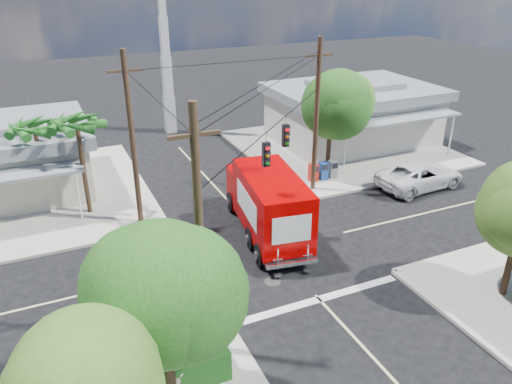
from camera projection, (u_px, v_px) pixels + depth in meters
ground at (273, 249)px, 23.95m from camera, size 120.00×120.00×0.00m
sidewalk_ne at (340, 148)px, 37.00m from camera, size 14.12×14.12×0.14m
sidewalk_nw at (22, 199)px, 28.88m from camera, size 14.12×14.12×0.14m
road_markings at (287, 265)px, 22.73m from camera, size 32.00×32.00×0.01m
building_ne at (353, 112)px, 37.57m from camera, size 11.80×10.20×4.50m
radio_tower at (166, 62)px, 38.36m from camera, size 0.80×0.80×17.00m
tree_sw_front at (164, 300)px, 13.28m from camera, size 3.88×3.78×6.03m
tree_ne_front at (332, 104)px, 30.26m from camera, size 4.21×4.14×6.66m
tree_ne_back at (347, 100)px, 33.29m from camera, size 3.77×3.66×5.82m
palm_nw_front at (77, 125)px, 25.26m from camera, size 3.01×3.08×5.59m
palm_nw_back at (34, 129)px, 25.92m from camera, size 3.01×3.08×5.19m
utility_poles at (228, 152)px, 22.74m from camera, size 12.00×10.68×9.00m
picket_fence at (133, 365)px, 16.11m from camera, size 5.94×0.06×1.00m
hedge_sw at (132, 384)px, 15.37m from camera, size 6.20×1.20×1.10m
vending_boxes at (323, 171)px, 31.23m from camera, size 1.90×0.50×1.10m
delivery_truck at (267, 203)px, 24.61m from camera, size 3.55×8.20×3.44m
parked_car at (420, 175)px, 30.30m from camera, size 5.79×2.99×1.56m
pedestrian at (178, 376)px, 15.36m from camera, size 0.68×0.56×1.60m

